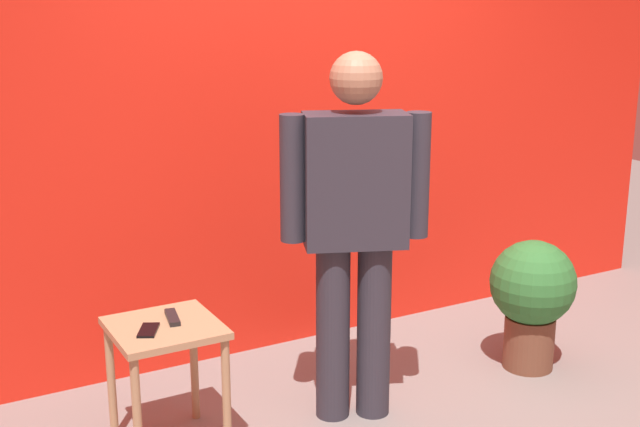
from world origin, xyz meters
name	(u,v)px	position (x,y,z in m)	size (l,w,h in m)	color
back_wall_red	(304,97)	(0.00, 1.35, 1.37)	(5.10, 0.12, 2.73)	red
standing_person	(355,220)	(-0.26, 0.40, 0.93)	(0.65, 0.37, 1.67)	#2D2D38
side_table	(166,348)	(-1.10, 0.53, 0.46)	(0.44, 0.44, 0.57)	tan
cell_phone	(148,330)	(-1.18, 0.49, 0.57)	(0.07, 0.14, 0.01)	black
tv_remote	(172,317)	(-1.05, 0.57, 0.58)	(0.04, 0.17, 0.02)	black
potted_plant	(532,294)	(0.81, 0.38, 0.41)	(0.44, 0.44, 0.69)	brown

